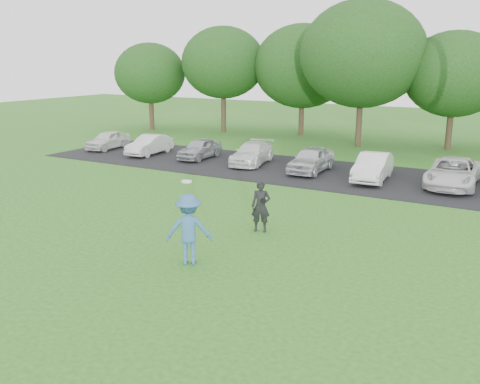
% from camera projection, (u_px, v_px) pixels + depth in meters
% --- Properties ---
extents(ground, '(100.00, 100.00, 0.00)m').
position_uv_depth(ground, '(172.00, 270.00, 13.65)').
color(ground, '#27651D').
rests_on(ground, ground).
extents(parking_lot, '(32.00, 6.50, 0.03)m').
position_uv_depth(parking_lot, '(342.00, 175.00, 24.59)').
color(parking_lot, black).
rests_on(parking_lot, ground).
extents(frisbee_player, '(1.40, 1.21, 2.21)m').
position_uv_depth(frisbee_player, '(189.00, 229.00, 13.90)').
color(frisbee_player, '#366699').
rests_on(frisbee_player, ground).
extents(camera_bystander, '(0.69, 0.56, 1.63)m').
position_uv_depth(camera_bystander, '(261.00, 206.00, 16.53)').
color(camera_bystander, black).
rests_on(camera_bystander, ground).
extents(parked_cars, '(30.84, 4.60, 1.19)m').
position_uv_depth(parked_cars, '(393.00, 168.00, 23.39)').
color(parked_cars, silver).
rests_on(parked_cars, parking_lot).
extents(tree_row, '(42.39, 9.85, 8.64)m').
position_uv_depth(tree_row, '(428.00, 64.00, 30.89)').
color(tree_row, '#38281C').
rests_on(tree_row, ground).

